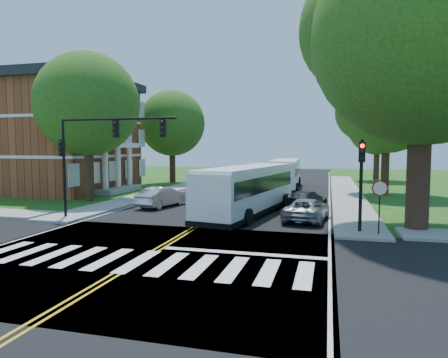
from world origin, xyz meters
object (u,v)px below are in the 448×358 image
(bus_lead, at_px, (249,189))
(dark_sedan, at_px, (307,200))
(suv, at_px, (307,209))
(bus_follow, at_px, (286,173))
(signal_ne, at_px, (361,173))
(hatchback, at_px, (162,197))
(signal_nw, at_px, (99,144))

(bus_lead, bearing_deg, dark_sedan, -127.96)
(suv, bearing_deg, bus_follow, -72.79)
(signal_ne, distance_m, suv, 4.66)
(signal_ne, distance_m, hatchback, 14.27)
(suv, distance_m, dark_sedan, 4.43)
(signal_nw, distance_m, bus_follow, 22.43)
(bus_lead, height_order, bus_follow, bus_lead)
(signal_nw, relative_size, signal_ne, 1.62)
(signal_nw, height_order, dark_sedan, signal_nw)
(bus_lead, relative_size, hatchback, 2.74)
(bus_lead, height_order, suv, bus_lead)
(bus_lead, distance_m, hatchback, 6.75)
(hatchback, bearing_deg, signal_nw, 90.45)
(dark_sedan, bearing_deg, signal_nw, 51.42)
(signal_nw, xyz_separation_m, bus_lead, (7.76, 4.34, -2.78))
(bus_lead, bearing_deg, hatchback, -3.80)
(bus_lead, distance_m, dark_sedan, 4.71)
(bus_follow, relative_size, hatchback, 2.66)
(signal_ne, height_order, hatchback, signal_ne)
(signal_ne, xyz_separation_m, bus_follow, (-5.74, 20.63, -1.40))
(signal_nw, distance_m, signal_ne, 14.13)
(signal_ne, bearing_deg, bus_follow, 105.54)
(signal_ne, bearing_deg, dark_sedan, 111.31)
(signal_ne, xyz_separation_m, bus_lead, (-6.30, 4.33, -1.37))
(signal_nw, distance_m, suv, 12.37)
(signal_nw, xyz_separation_m, bus_follow, (8.32, 20.64, -2.81))
(signal_nw, bearing_deg, hatchback, 78.07)
(dark_sedan, bearing_deg, bus_lead, 60.31)
(bus_follow, xyz_separation_m, suv, (3.07, -17.59, -0.92))
(suv, bearing_deg, dark_sedan, -79.52)
(signal_ne, relative_size, hatchback, 1.02)
(bus_follow, bearing_deg, dark_sedan, 99.98)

